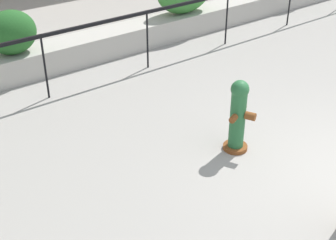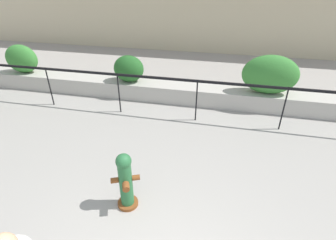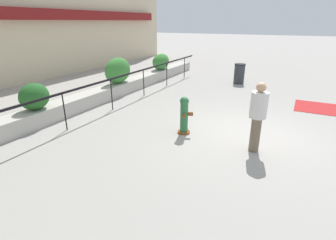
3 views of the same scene
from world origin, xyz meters
name	(u,v)px [view 2 (image 2 of 3)]	position (x,y,z in m)	size (l,w,h in m)	color
planter_wall_low	(200,95)	(0.00, 6.00, 0.25)	(18.00, 0.70, 0.50)	#B7B2A8
fence_railing_segment	(197,85)	(0.00, 4.90, 1.02)	(15.00, 0.05, 1.15)	black
hedge_bush_0	(22,59)	(-5.97, 6.00, 0.97)	(1.12, 0.62, 0.93)	#387F33
hedge_bush_1	(129,69)	(-2.23, 6.00, 0.91)	(0.93, 0.70, 0.81)	#235B23
hedge_bush_2	(270,75)	(1.86, 6.00, 1.04)	(1.51, 0.69, 1.08)	#387F33
fire_hydrant	(126,181)	(-0.76, 1.72, 0.55)	(0.47, 0.48, 1.08)	brown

